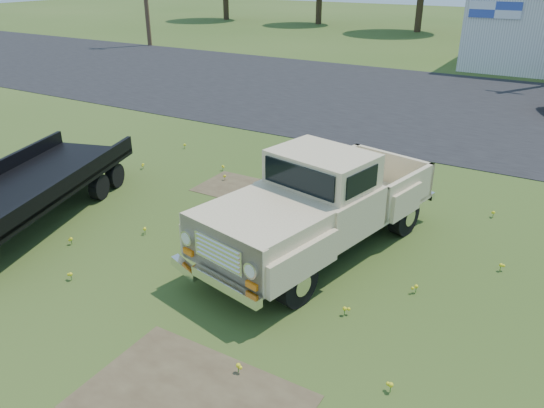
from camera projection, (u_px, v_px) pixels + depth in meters
The scene contains 6 objects.
ground at pixel (227, 270), 10.15m from camera, with size 140.00×140.00×0.00m, color #314C18.
asphalt_lot at pixel (435, 105), 21.91m from camera, with size 90.00×14.00×0.02m, color black.
dirt_patch_a at pixel (191, 402), 7.11m from camera, with size 3.00×2.00×0.01m, color #483926.
dirt_patch_b at pixel (241, 188), 13.82m from camera, with size 2.20×1.60×0.01m, color #483926.
vintage_pickup_truck at pixel (321, 202), 10.46m from camera, with size 2.26×5.82×2.11m, color tan, non-canonical shape.
flatbed_trailer at pixel (25, 183), 11.81m from camera, with size 2.19×6.58×1.79m, color black, non-canonical shape.
Camera 1 is at (5.16, -7.07, 5.38)m, focal length 35.00 mm.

